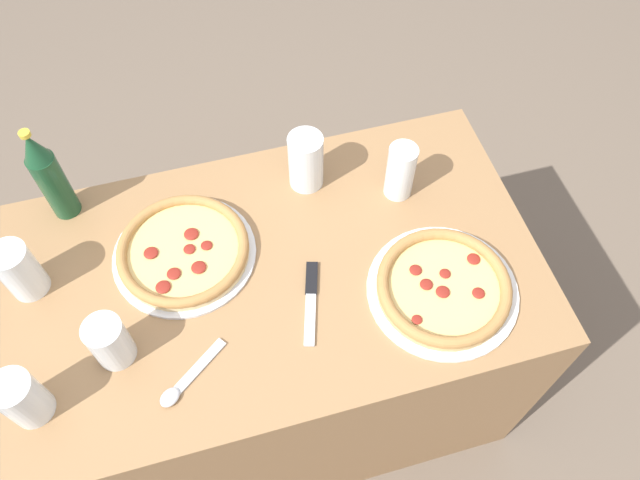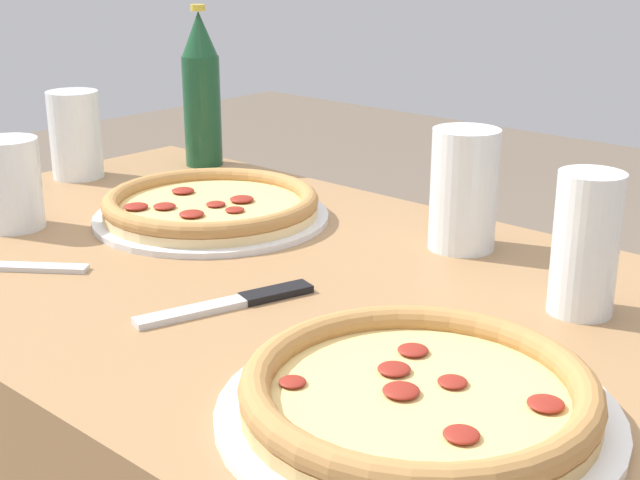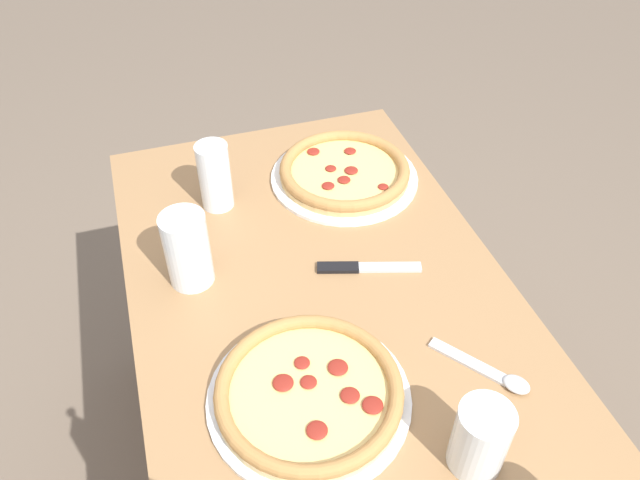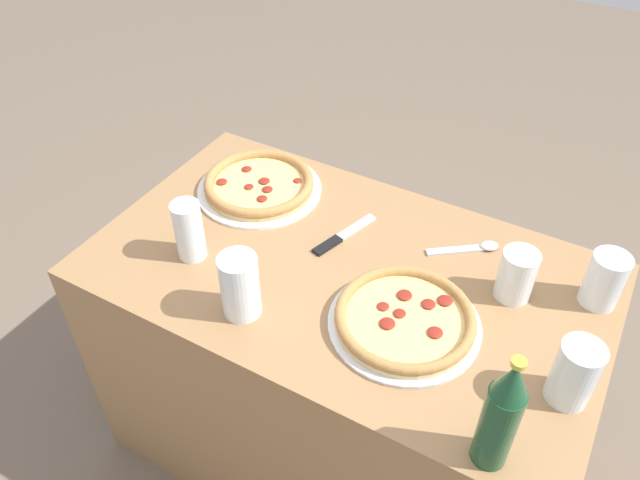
# 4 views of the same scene
# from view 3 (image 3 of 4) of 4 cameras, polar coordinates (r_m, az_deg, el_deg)

# --- Properties ---
(table) EXTENTS (1.16, 0.68, 0.72)m
(table) POSITION_cam_3_polar(r_m,az_deg,el_deg) (1.41, 0.52, -15.37)
(table) COLOR #997047
(table) RESTS_ON ground_plane
(pizza_margherita) EXTENTS (0.32, 0.32, 0.04)m
(pizza_margherita) POSITION_cam_3_polar(r_m,az_deg,el_deg) (1.38, 2.25, 6.25)
(pizza_margherita) COLOR white
(pizza_margherita) RESTS_ON table
(pizza_veggie) EXTENTS (0.32, 0.32, 0.04)m
(pizza_veggie) POSITION_cam_3_polar(r_m,az_deg,el_deg) (0.98, -1.00, -13.76)
(pizza_veggie) COLOR silver
(pizza_veggie) RESTS_ON table
(glass_red_wine) EXTENTS (0.07, 0.07, 0.15)m
(glass_red_wine) POSITION_cam_3_polar(r_m,az_deg,el_deg) (1.30, -9.56, 5.51)
(glass_red_wine) COLOR white
(glass_red_wine) RESTS_ON table
(glass_mango_juice) EXTENTS (0.08, 0.08, 0.15)m
(glass_mango_juice) POSITION_cam_3_polar(r_m,az_deg,el_deg) (1.14, -11.98, -1.15)
(glass_mango_juice) COLOR white
(glass_mango_juice) RESTS_ON table
(glass_water) EXTENTS (0.08, 0.08, 0.12)m
(glass_water) POSITION_cam_3_polar(r_m,az_deg,el_deg) (0.93, 14.39, -17.31)
(glass_water) COLOR white
(glass_water) RESTS_ON table
(knife) EXTENTS (0.08, 0.19, 0.01)m
(knife) POSITION_cam_3_polar(r_m,az_deg,el_deg) (1.18, 4.04, -2.52)
(knife) COLOR black
(knife) RESTS_ON table
(spoon) EXTENTS (0.15, 0.12, 0.02)m
(spoon) POSITION_cam_3_polar(r_m,az_deg,el_deg) (1.06, 15.73, -11.73)
(spoon) COLOR silver
(spoon) RESTS_ON table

